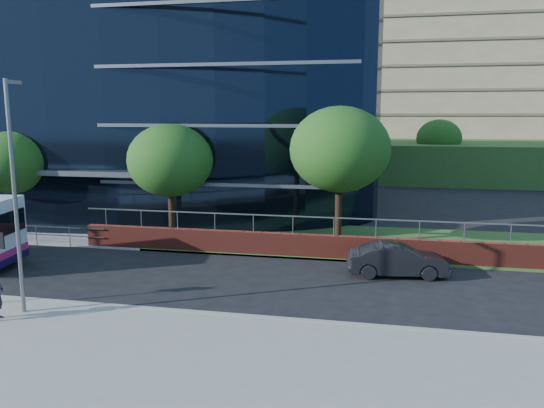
% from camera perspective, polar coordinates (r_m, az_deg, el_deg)
% --- Properties ---
extents(grass_verge, '(36.00, 8.00, 0.12)m').
position_cam_1_polar(grass_verge, '(30.21, 22.58, -4.40)').
color(grass_verge, '#2D511E').
rests_on(grass_verge, ground).
extents(glass_office, '(44.00, 23.10, 16.00)m').
position_cam_1_polar(glass_office, '(44.54, -18.48, 10.42)').
color(glass_office, black).
rests_on(glass_office, ground).
extents(retaining_wall, '(34.00, 0.40, 2.11)m').
position_cam_1_polar(retaining_wall, '(25.97, 15.48, -4.96)').
color(retaining_wall, maroon).
rests_on(retaining_wall, ground).
extents(apartment_block, '(60.00, 42.00, 30.00)m').
position_cam_1_polar(apartment_block, '(76.41, 22.57, 11.98)').
color(apartment_block, '#2D511E').
rests_on(apartment_block, ground).
extents(tree_far_b, '(4.29, 4.29, 6.05)m').
position_cam_1_polar(tree_far_b, '(34.62, -26.08, 4.03)').
color(tree_far_b, black).
rests_on(tree_far_b, ground).
extents(tree_far_c, '(4.62, 4.62, 6.51)m').
position_cam_1_polar(tree_far_c, '(29.12, -10.90, 4.60)').
color(tree_far_c, black).
rests_on(tree_far_c, ground).
extents(tree_far_d, '(5.28, 5.28, 7.44)m').
position_cam_1_polar(tree_far_d, '(27.95, 7.29, 5.84)').
color(tree_far_d, black).
rests_on(tree_far_d, ground).
extents(tree_dist_e, '(4.62, 4.62, 6.51)m').
position_cam_1_polar(tree_dist_e, '(58.16, 17.52, 6.74)').
color(tree_dist_e, black).
rests_on(tree_dist_e, ground).
extents(streetlight_east, '(0.15, 0.77, 8.00)m').
position_cam_1_polar(streetlight_east, '(19.93, -25.93, 1.30)').
color(streetlight_east, slate).
rests_on(streetlight_east, pavement_near).
extents(parked_car, '(4.49, 2.06, 1.43)m').
position_cam_1_polar(parked_car, '(23.87, 13.35, -5.89)').
color(parked_car, black).
rests_on(parked_car, ground).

